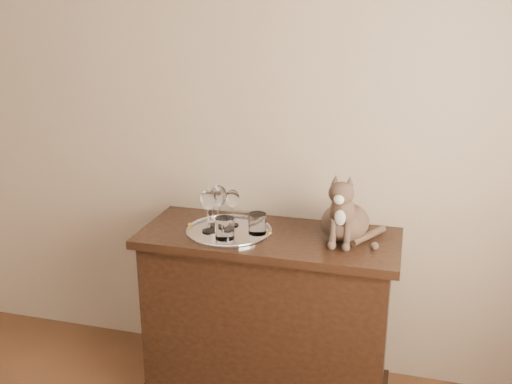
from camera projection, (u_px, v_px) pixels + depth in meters
wall_back at (170, 110)px, 2.92m from camera, size 4.00×0.10×2.70m
sideboard at (268, 315)px, 2.77m from camera, size 1.20×0.50×0.85m
tray at (229, 232)px, 2.65m from camera, size 0.40×0.40×0.01m
wine_glass_a at (213, 207)px, 2.69m from camera, size 0.07×0.07×0.19m
wine_glass_b at (233, 208)px, 2.69m from camera, size 0.07×0.07×0.18m
wine_glass_c at (208, 211)px, 2.62m from camera, size 0.08×0.08×0.21m
wine_glass_d at (219, 207)px, 2.66m from camera, size 0.08×0.08×0.21m
tumbler_b at (225, 228)px, 2.55m from camera, size 0.09×0.09×0.10m
tumbler_c at (257, 224)px, 2.61m from camera, size 0.08×0.08×0.09m
cat at (346, 204)px, 2.53m from camera, size 0.35×0.33×0.33m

